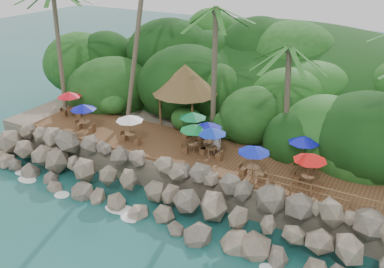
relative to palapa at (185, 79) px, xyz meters
The scene contains 12 objects.
ground 11.82m from the palapa, 74.17° to the right, with size 140.00×140.00×0.00m, color #19514F.
land_base 8.21m from the palapa, 65.20° to the left, with size 32.00×25.20×2.10m, color gray.
jungle_hill 15.03m from the palapa, 78.31° to the left, with size 44.80×28.00×15.40m, color #143811.
seawall 9.60m from the palapa, 70.45° to the right, with size 29.00×4.00×2.30m, color gray, non-canonical shape.
terrace 6.01m from the palapa, 54.33° to the right, with size 26.00×5.00×0.20m, color brown.
jungle_foliage 8.20m from the palapa, 61.06° to the left, with size 44.00×16.00×12.00m, color #143811, non-canonical shape.
foam_line 11.56m from the palapa, 73.71° to the right, with size 25.20×0.80×0.06m.
palms 7.50m from the palapa, 14.34° to the right, with size 32.70×7.05×14.95m.
palapa is the anchor object (origin of this frame).
dining_clusters 5.72m from the palapa, 47.63° to the right, with size 23.89×5.12×2.08m.
railing 13.45m from the palapa, 28.49° to the right, with size 7.20×0.10×1.00m.
waiter 6.48m from the palapa, 39.48° to the right, with size 0.65×0.43×1.78m, color silver.
Camera 1 is at (13.06, -16.97, 15.21)m, focal length 40.46 mm.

